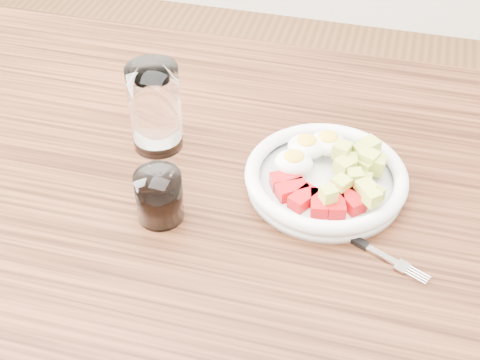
# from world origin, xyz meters

# --- Properties ---
(dining_table) EXTENTS (1.50, 0.90, 0.77)m
(dining_table) POSITION_xyz_m (0.00, 0.00, 0.67)
(dining_table) COLOR brown
(dining_table) RESTS_ON ground
(bowl) EXTENTS (0.24, 0.24, 0.06)m
(bowl) POSITION_xyz_m (0.11, 0.06, 0.79)
(bowl) COLOR white
(bowl) RESTS_ON dining_table
(fork) EXTENTS (0.16, 0.09, 0.01)m
(fork) POSITION_xyz_m (0.16, -0.04, 0.77)
(fork) COLOR black
(fork) RESTS_ON dining_table
(water_glass) EXTENTS (0.08, 0.08, 0.14)m
(water_glass) POSITION_xyz_m (-0.17, 0.09, 0.84)
(water_glass) COLOR white
(water_glass) RESTS_ON dining_table
(coffee_glass) EXTENTS (0.07, 0.07, 0.07)m
(coffee_glass) POSITION_xyz_m (-0.11, -0.06, 0.81)
(coffee_glass) COLOR white
(coffee_glass) RESTS_ON dining_table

